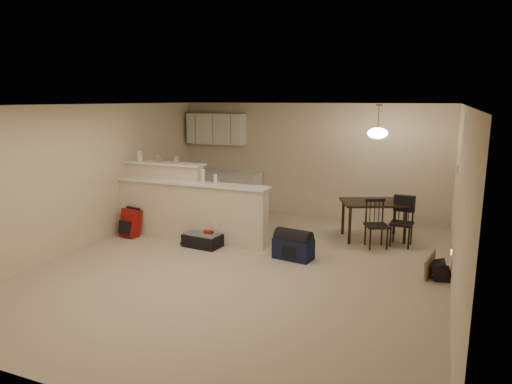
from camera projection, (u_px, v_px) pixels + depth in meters
The scene contains 19 objects.
room at pixel (244, 188), 6.95m from camera, with size 7.00×7.02×2.50m.
breakfast_bar at pixel (181, 205), 8.63m from camera, with size 3.08×0.58×1.39m.
upper_cabinets at pixel (216, 129), 10.65m from camera, with size 1.40×0.34×0.70m, color white.
kitchen_counter at pixel (222, 191), 10.75m from camera, with size 1.80×0.60×0.90m, color white.
thermostat at pixel (457, 169), 7.18m from camera, with size 0.02×0.12×0.12m, color beige.
jar at pixel (140, 156), 8.95m from camera, with size 0.10×0.10×0.20m, color silver.
cereal_box at pixel (158, 158), 8.79m from camera, with size 0.10×0.07×0.16m, color #A67655.
small_box at pixel (176, 160), 8.64m from camera, with size 0.08×0.06×0.12m, color #A67655.
bottle_a at pixel (203, 176), 8.23m from camera, with size 0.07×0.07×0.26m, color silver.
bottle_b at pixel (215, 179), 8.14m from camera, with size 0.06×0.06×0.18m, color silver.
dining_table at pixel (374, 206), 8.46m from camera, with size 1.37×1.17×0.72m.
pendant_lamp at pixel (378, 133), 8.19m from camera, with size 0.36×0.36×0.62m.
dining_chair_near at pixel (377, 224), 8.00m from camera, with size 0.37×0.36×0.85m, color black, non-canonical shape.
dining_chair_far at pixel (402, 222), 8.09m from camera, with size 0.38×0.36×0.87m, color black, non-canonical shape.
suitcase at pixel (203, 240), 8.14m from camera, with size 0.66×0.43×0.22m, color black.
red_backpack at pixel (131, 223), 8.70m from camera, with size 0.35×0.22×0.53m, color maroon.
navy_duffel at pixel (293, 249), 7.49m from camera, with size 0.63×0.34×0.34m, color #111736.
black_daypack at pixel (440, 270), 6.65m from camera, with size 0.29×0.21×0.26m, color black.
cardboard_sheet at pixel (430, 266), 6.69m from camera, with size 0.46×0.02×0.35m, color #A67655.
Camera 1 is at (2.79, -6.23, 2.58)m, focal length 32.00 mm.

